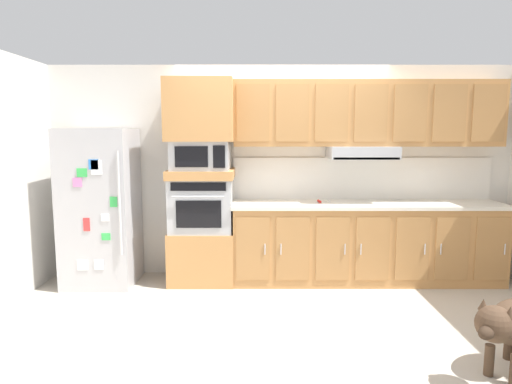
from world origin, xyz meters
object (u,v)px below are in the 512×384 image
(built_in_oven, at_px, (202,204))
(screwdriver, at_px, (321,201))
(refrigerator, at_px, (101,207))
(microwave, at_px, (202,155))
(dog, at_px, (510,324))

(built_in_oven, height_order, screwdriver, built_in_oven)
(built_in_oven, bearing_deg, refrigerator, -176.59)
(refrigerator, xyz_separation_m, microwave, (1.14, 0.07, 0.58))
(built_in_oven, relative_size, microwave, 1.09)
(dog, bearing_deg, screwdriver, -104.45)
(screwdriver, distance_m, dog, 2.40)
(microwave, distance_m, dog, 3.35)
(microwave, bearing_deg, refrigerator, -176.59)
(built_in_oven, xyz_separation_m, screwdriver, (1.36, 0.02, 0.03))
(built_in_oven, distance_m, microwave, 0.56)
(dog, bearing_deg, microwave, -81.68)
(built_in_oven, height_order, dog, built_in_oven)
(refrigerator, bearing_deg, dog, -29.50)
(refrigerator, distance_m, microwave, 1.28)
(microwave, xyz_separation_m, screwdriver, (1.36, 0.02, -0.53))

